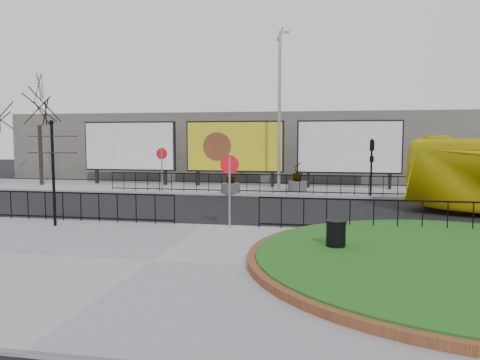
% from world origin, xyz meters
% --- Properties ---
extents(ground, '(90.00, 90.00, 0.00)m').
position_xyz_m(ground, '(0.00, 0.00, 0.00)').
color(ground, black).
rests_on(ground, ground).
extents(pavement_near, '(30.00, 10.00, 0.12)m').
position_xyz_m(pavement_near, '(0.00, -5.00, 0.06)').
color(pavement_near, gray).
rests_on(pavement_near, ground).
extents(pavement_far, '(44.00, 6.00, 0.12)m').
position_xyz_m(pavement_far, '(0.00, 12.00, 0.06)').
color(pavement_far, gray).
rests_on(pavement_far, ground).
extents(brick_edge, '(10.40, 10.40, 0.18)m').
position_xyz_m(brick_edge, '(7.50, -4.00, 0.21)').
color(brick_edge, brown).
rests_on(brick_edge, pavement_near).
extents(grass_lawn, '(10.00, 10.00, 0.22)m').
position_xyz_m(grass_lawn, '(7.50, -4.00, 0.23)').
color(grass_lawn, '#1E5115').
rests_on(grass_lawn, pavement_near).
extents(railing_near_left, '(10.00, 0.10, 1.10)m').
position_xyz_m(railing_near_left, '(-6.00, -0.30, 0.67)').
color(railing_near_left, black).
rests_on(railing_near_left, pavement_near).
extents(railing_near_right, '(9.00, 0.10, 1.10)m').
position_xyz_m(railing_near_right, '(6.50, -0.30, 0.67)').
color(railing_near_right, black).
rests_on(railing_near_right, pavement_near).
extents(railing_far, '(18.00, 0.10, 1.10)m').
position_xyz_m(railing_far, '(1.00, 9.30, 0.67)').
color(railing_far, black).
rests_on(railing_far, pavement_far).
extents(speed_sign_far, '(0.64, 0.07, 2.47)m').
position_xyz_m(speed_sign_far, '(-5.00, 9.40, 1.92)').
color(speed_sign_far, gray).
rests_on(speed_sign_far, pavement_far).
extents(speed_sign_near, '(0.64, 0.07, 2.47)m').
position_xyz_m(speed_sign_near, '(1.00, -0.40, 1.92)').
color(speed_sign_near, gray).
rests_on(speed_sign_near, pavement_near).
extents(billboard_left, '(6.20, 0.31, 4.10)m').
position_xyz_m(billboard_left, '(-8.50, 12.97, 2.60)').
color(billboard_left, black).
rests_on(billboard_left, pavement_far).
extents(billboard_mid, '(6.20, 0.31, 4.10)m').
position_xyz_m(billboard_mid, '(-1.50, 12.97, 2.60)').
color(billboard_mid, black).
rests_on(billboard_mid, pavement_far).
extents(billboard_right, '(6.20, 0.31, 4.10)m').
position_xyz_m(billboard_right, '(5.50, 12.97, 2.60)').
color(billboard_right, black).
rests_on(billboard_right, pavement_far).
extents(lamp_post, '(0.74, 0.18, 9.23)m').
position_xyz_m(lamp_post, '(1.51, 11.00, 4.83)').
color(lamp_post, gray).
rests_on(lamp_post, pavement_far).
extents(signal_pole_a, '(0.22, 0.26, 3.00)m').
position_xyz_m(signal_pole_a, '(6.50, 9.34, 2.10)').
color(signal_pole_a, black).
rests_on(signal_pole_a, pavement_far).
extents(signal_pole_b, '(0.22, 0.26, 3.00)m').
position_xyz_m(signal_pole_b, '(9.50, 9.34, 2.10)').
color(signal_pole_b, black).
rests_on(signal_pole_b, pavement_far).
extents(tree_left, '(2.00, 2.00, 7.00)m').
position_xyz_m(tree_left, '(-14.00, 11.50, 3.62)').
color(tree_left, '#2D2119').
rests_on(tree_left, pavement_far).
extents(building_backdrop, '(40.00, 10.00, 5.00)m').
position_xyz_m(building_backdrop, '(0.00, 22.00, 2.50)').
color(building_backdrop, '#645F58').
rests_on(building_backdrop, ground).
extents(fingerpost_sign, '(1.71, 0.42, 3.66)m').
position_xyz_m(fingerpost_sign, '(-5.04, -1.22, 2.33)').
color(fingerpost_sign, black).
rests_on(fingerpost_sign, pavement_near).
extents(litter_bin, '(0.54, 0.54, 0.90)m').
position_xyz_m(litter_bin, '(4.50, -3.50, 0.57)').
color(litter_bin, black).
rests_on(litter_bin, pavement_near).
extents(planter_b, '(1.04, 1.04, 1.42)m').
position_xyz_m(planter_b, '(-1.03, 9.40, 0.58)').
color(planter_b, '#4C4C4F').
rests_on(planter_b, pavement_far).
extents(planter_c, '(1.09, 1.09, 1.66)m').
position_xyz_m(planter_c, '(2.57, 11.00, 0.72)').
color(planter_c, '#4C4C4F').
rests_on(planter_c, pavement_far).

